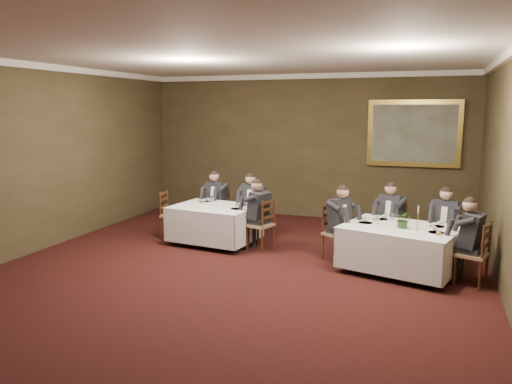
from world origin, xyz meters
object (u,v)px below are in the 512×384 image
Objects in this scene: chair_main_endleft at (337,245)px; table_main at (400,245)px; painting at (414,133)px; chair_main_endright at (472,267)px; candlestick at (418,221)px; table_second at (214,221)px; diner_sec_backleft at (217,209)px; chair_main_backleft at (391,239)px; diner_main_backleft at (391,227)px; diner_main_endright at (472,253)px; chair_main_backright at (444,247)px; chair_sec_backright at (253,223)px; diner_sec_endright at (260,223)px; diner_main_endleft at (338,232)px; chair_sec_endleft at (172,224)px; diner_sec_backright at (252,213)px; diner_main_backright at (445,235)px; centerpiece at (404,219)px; chair_sec_backleft at (217,219)px; chair_sec_endright at (261,235)px.

table_main is at bearing 102.79° from chair_main_endleft.
table_main is at bearing -90.00° from painting.
candlestick is at bearing 99.24° from chair_main_endright.
table_second is 0.93m from diner_sec_backleft.
chair_main_backleft is at bearing 112.40° from candlestick.
diner_main_backleft is (3.38, 0.40, 0.06)m from table_second.
diner_main_backleft is 1.00× the size of diner_main_endright.
chair_main_backleft is 0.95m from chair_main_backright.
table_second is at bearing 31.25° from chair_main_backleft.
chair_main_backright is at bearing 177.50° from chair_sec_backright.
chair_main_backright is 1.00× the size of chair_main_endleft.
diner_sec_endright reaches higher than chair_main_endright.
diner_main_backleft is at bearing 157.71° from diner_main_endleft.
chair_sec_backright is 1.68m from chair_sec_endleft.
diner_main_endright is 1.35× the size of chair_sec_backright.
diner_main_backleft is 1.00× the size of diner_sec_backright.
chair_sec_endleft is at bearing -68.33° from chair_main_endleft.
candlestick is at bearing 99.65° from chair_main_endleft.
diner_sec_endright reaches higher than table_main.
diner_main_backright and diner_main_endright have the same top height.
chair_main_endleft is 0.74× the size of diner_sec_backleft.
chair_main_endright and chair_sec_endleft have the same top height.
table_second is at bearing 99.12° from diner_sec_endright.
table_main is at bearing 126.80° from diner_main_backleft.
chair_main_backright is at bearing 38.77° from diner_main_endright.
diner_sec_backleft is at bearing 17.37° from chair_main_backleft.
chair_sec_endleft is at bearing 169.84° from candlestick.
diner_sec_backleft is 4.79m from painting.
painting is at bearing 34.64° from chair_main_endright.
centerpiece is at bearing 99.49° from diner_main_endleft.
chair_sec_backleft is at bearing -150.82° from painting.
painting is at bearing -63.16° from diner_main_backright.
chair_sec_backright is at bearing 4.06° from chair_main_backright.
diner_sec_backright is at bearing -89.64° from diner_main_endleft.
chair_main_endleft is 3.08m from diner_sec_backleft.
chair_main_endleft is 3.23× the size of centerpiece.
chair_sec_endleft is at bearing 171.14° from table_main.
chair_main_backleft is (3.39, 0.41, -0.17)m from table_second.
chair_sec_endright is (-3.67, 0.78, 0.00)m from chair_main_endright.
diner_sec_backleft reaches higher than table_main.
diner_sec_backright reaches higher than chair_sec_backright.
chair_main_endright is 5.79m from chair_sec_endleft.
centerpiece is (-1.04, 0.22, 0.64)m from chair_main_endright.
table_main is at bearing -84.44° from chair_sec_endright.
diner_sec_backright is (-2.00, 1.06, 0.00)m from diner_main_endleft.
chair_main_endright is 1.00× the size of chair_sec_endright.
chair_main_endleft is (-1.08, 0.30, -0.17)m from table_main.
chair_sec_endright is (-3.29, -0.27, -0.23)m from diner_main_backright.
candlestick is (3.33, -1.53, 0.63)m from chair_sec_backright.
diner_main_endright is at bearing -9.99° from candlestick.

